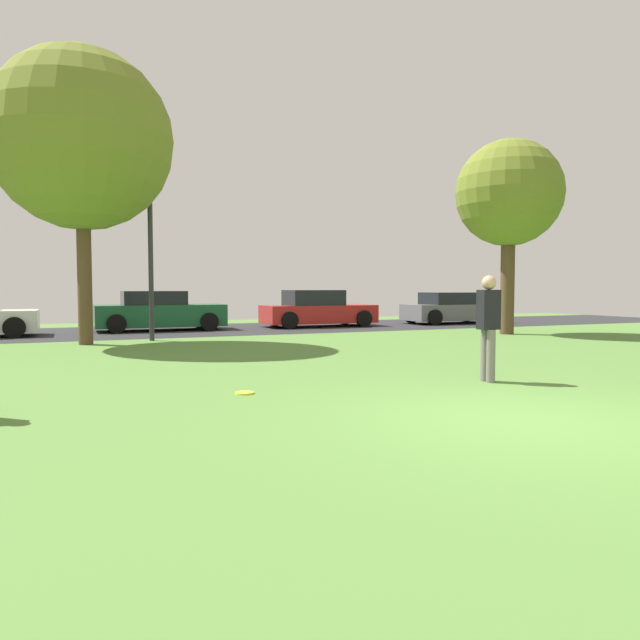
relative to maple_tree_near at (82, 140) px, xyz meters
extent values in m
plane|color=#547F38|center=(4.33, -11.73, -5.39)|extent=(44.00, 44.00, 0.00)
cube|color=#28282B|center=(4.33, 4.27, -5.39)|extent=(44.00, 6.40, 0.01)
cylinder|color=brown|center=(0.00, 0.00, -3.60)|extent=(0.37, 0.37, 3.57)
sphere|color=olive|center=(0.00, 0.00, 0.02)|extent=(4.73, 4.73, 4.73)
cylinder|color=brown|center=(12.81, -1.62, -3.76)|extent=(0.45, 0.45, 3.26)
sphere|color=olive|center=(12.81, -1.62, -0.80)|extent=(3.44, 3.44, 3.44)
cylinder|color=slate|center=(5.78, -9.37, -4.97)|extent=(0.14, 0.14, 0.85)
cylinder|color=slate|center=(5.79, -9.21, -4.97)|extent=(0.14, 0.14, 0.85)
cube|color=black|center=(5.78, -9.29, -4.22)|extent=(0.33, 0.24, 0.64)
sphere|color=tan|center=(5.78, -9.29, -3.79)|extent=(0.23, 0.23, 0.23)
cylinder|color=yellow|center=(1.87, -8.78, -5.38)|extent=(0.27, 0.27, 0.03)
cylinder|color=black|center=(-1.92, 4.73, -5.07)|extent=(0.64, 0.22, 0.64)
cylinder|color=black|center=(-1.92, 3.02, -5.07)|extent=(0.64, 0.22, 0.64)
cube|color=#195633|center=(2.60, 4.56, -4.86)|extent=(4.44, 1.76, 0.77)
cube|color=black|center=(2.38, 4.56, -4.23)|extent=(2.13, 1.55, 0.49)
cylinder|color=black|center=(4.15, 5.44, -5.07)|extent=(0.64, 0.22, 0.64)
cylinder|color=black|center=(4.15, 3.68, -5.07)|extent=(0.64, 0.22, 0.64)
cylinder|color=black|center=(1.05, 5.44, -5.07)|extent=(0.64, 0.22, 0.64)
cylinder|color=black|center=(1.05, 3.68, -5.07)|extent=(0.64, 0.22, 0.64)
cube|color=#B21E1E|center=(8.60, 4.26, -4.90)|extent=(4.39, 1.74, 0.69)
cube|color=black|center=(8.38, 4.26, -4.26)|extent=(2.11, 1.53, 0.59)
cylinder|color=black|center=(10.14, 5.13, -5.07)|extent=(0.64, 0.22, 0.64)
cylinder|color=black|center=(10.14, 3.39, -5.07)|extent=(0.64, 0.22, 0.64)
cylinder|color=black|center=(7.07, 5.13, -5.07)|extent=(0.64, 0.22, 0.64)
cylinder|color=black|center=(7.07, 3.39, -5.07)|extent=(0.64, 0.22, 0.64)
cube|color=slate|center=(14.60, 3.91, -4.91)|extent=(4.10, 1.74, 0.67)
cube|color=black|center=(14.40, 3.91, -4.32)|extent=(1.97, 1.53, 0.50)
cylinder|color=black|center=(16.04, 4.78, -5.07)|extent=(0.64, 0.22, 0.64)
cylinder|color=black|center=(16.04, 3.04, -5.07)|extent=(0.64, 0.22, 0.64)
cylinder|color=black|center=(13.17, 4.78, -5.07)|extent=(0.64, 0.22, 0.64)
cylinder|color=black|center=(13.17, 3.04, -5.07)|extent=(0.64, 0.22, 0.64)
cylinder|color=#2D2D33|center=(1.77, 0.47, -3.14)|extent=(0.14, 0.14, 4.50)
camera|label=1|loc=(-0.44, -16.90, -3.87)|focal=33.07mm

